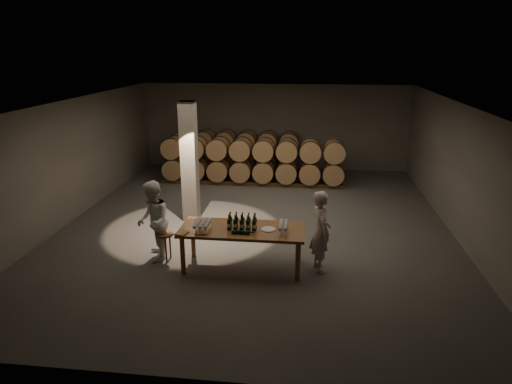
# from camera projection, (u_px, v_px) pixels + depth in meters

# --- Properties ---
(room) EXTENTS (12.00, 12.00, 12.00)m
(room) POSITION_uv_depth(u_px,v_px,m) (190.00, 162.00, 12.05)
(room) COLOR #53514E
(room) RESTS_ON ground
(tasting_table) EXTENTS (2.60, 1.10, 0.90)m
(tasting_table) POSITION_uv_depth(u_px,v_px,m) (242.00, 233.00, 9.53)
(tasting_table) COLOR brown
(tasting_table) RESTS_ON ground
(barrel_stack_back) EXTENTS (4.70, 0.95, 1.57)m
(barrel_stack_back) POSITION_uv_depth(u_px,v_px,m) (237.00, 151.00, 16.96)
(barrel_stack_back) COLOR brown
(barrel_stack_back) RESTS_ON ground
(barrel_stack_front) EXTENTS (6.26, 0.95, 1.57)m
(barrel_stack_front) POSITION_uv_depth(u_px,v_px,m) (253.00, 160.00, 15.55)
(barrel_stack_front) COLOR brown
(barrel_stack_front) RESTS_ON ground
(bottle_cluster) EXTENTS (0.61, 0.24, 0.34)m
(bottle_cluster) POSITION_uv_depth(u_px,v_px,m) (242.00, 223.00, 9.44)
(bottle_cluster) COLOR black
(bottle_cluster) RESTS_ON tasting_table
(lying_bottles) EXTENTS (0.47, 0.08, 0.08)m
(lying_bottles) POSITION_uv_depth(u_px,v_px,m) (241.00, 232.00, 9.21)
(lying_bottles) COLOR black
(lying_bottles) RESTS_ON tasting_table
(glass_cluster_left) EXTENTS (0.31, 0.53, 0.18)m
(glass_cluster_left) POSITION_uv_depth(u_px,v_px,m) (202.00, 223.00, 9.41)
(glass_cluster_left) COLOR silver
(glass_cluster_left) RESTS_ON tasting_table
(glass_cluster_right) EXTENTS (0.20, 0.53, 0.18)m
(glass_cluster_right) POSITION_uv_depth(u_px,v_px,m) (283.00, 225.00, 9.32)
(glass_cluster_right) COLOR silver
(glass_cluster_right) RESTS_ON tasting_table
(plate) EXTENTS (0.30, 0.30, 0.02)m
(plate) POSITION_uv_depth(u_px,v_px,m) (268.00, 229.00, 9.44)
(plate) COLOR silver
(plate) RESTS_ON tasting_table
(notebook_near) EXTENTS (0.25, 0.21, 0.03)m
(notebook_near) POSITION_uv_depth(u_px,v_px,m) (201.00, 233.00, 9.23)
(notebook_near) COLOR olive
(notebook_near) RESTS_ON tasting_table
(notebook_corner) EXTENTS (0.28, 0.32, 0.02)m
(notebook_corner) POSITION_uv_depth(u_px,v_px,m) (182.00, 233.00, 9.24)
(notebook_corner) COLOR olive
(notebook_corner) RESTS_ON tasting_table
(pen) EXTENTS (0.15, 0.03, 0.01)m
(pen) POSITION_uv_depth(u_px,v_px,m) (205.00, 234.00, 9.19)
(pen) COLOR black
(pen) RESTS_ON tasting_table
(stool) EXTENTS (0.38, 0.38, 0.63)m
(stool) POSITION_uv_depth(u_px,v_px,m) (165.00, 238.00, 9.97)
(stool) COLOR brown
(stool) RESTS_ON ground
(person_man) EXTENTS (0.60, 0.74, 1.75)m
(person_man) POSITION_uv_depth(u_px,v_px,m) (321.00, 231.00, 9.42)
(person_man) COLOR beige
(person_man) RESTS_ON ground
(person_woman) EXTENTS (0.92, 1.04, 1.79)m
(person_woman) POSITION_uv_depth(u_px,v_px,m) (153.00, 221.00, 9.89)
(person_woman) COLOR white
(person_woman) RESTS_ON ground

